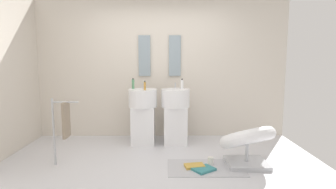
{
  "coord_description": "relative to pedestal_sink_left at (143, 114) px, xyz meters",
  "views": [
    {
      "loc": [
        0.12,
        -3.57,
        1.49
      ],
      "look_at": [
        0.15,
        0.55,
        0.95
      ],
      "focal_mm": 29.08,
      "sensor_mm": 36.0,
      "label": 1
    }
  ],
  "objects": [
    {
      "name": "pedestal_sink_right",
      "position": [
        0.57,
        0.0,
        0.0
      ],
      "size": [
        0.49,
        0.49,
        1.07
      ],
      "color": "white",
      "rests_on": "ground_plane"
    },
    {
      "name": "soap_bottle_amber",
      "position": [
        0.05,
        -0.14,
        0.51
      ],
      "size": [
        0.04,
        0.04,
        0.16
      ],
      "color": "#C68C38",
      "rests_on": "pedestal_sink_left"
    },
    {
      "name": "pedestal_sink_left",
      "position": [
        0.0,
        0.0,
        0.0
      ],
      "size": [
        0.49,
        0.49,
        1.07
      ],
      "color": "white",
      "rests_on": "ground_plane"
    },
    {
      "name": "soap_bottle_green",
      "position": [
        -0.17,
        0.07,
        0.52
      ],
      "size": [
        0.04,
        0.04,
        0.18
      ],
      "color": "#59996B",
      "rests_on": "pedestal_sink_left"
    },
    {
      "name": "magazine_ochre",
      "position": [
        0.8,
        -1.1,
        -0.51
      ],
      "size": [
        0.29,
        0.22,
        0.03
      ],
      "primitive_type": "cube",
      "rotation": [
        0.0,
        0.0,
        0.17
      ],
      "color": "gold",
      "rests_on": "area_rug"
    },
    {
      "name": "ground_plane",
      "position": [
        0.28,
        -1.11,
        -0.55
      ],
      "size": [
        4.8,
        3.6,
        0.04
      ],
      "primitive_type": "cube",
      "color": "silver"
    },
    {
      "name": "lounge_chair",
      "position": [
        1.54,
        -1.01,
        -0.18
      ],
      "size": [
        1.05,
        1.06,
        0.65
      ],
      "color": "#B7BABF",
      "rests_on": "ground_plane"
    },
    {
      "name": "towel_rack",
      "position": [
        -1.02,
        -0.97,
        0.1
      ],
      "size": [
        0.37,
        0.22,
        0.95
      ],
      "color": "#B7BABF",
      "rests_on": "ground_plane"
    },
    {
      "name": "area_rug",
      "position": [
        0.95,
        -1.11,
        -0.53
      ],
      "size": [
        1.04,
        0.61,
        0.01
      ],
      "primitive_type": "cube",
      "color": "#B2B2B7",
      "rests_on": "ground_plane"
    },
    {
      "name": "magazine_teal",
      "position": [
        0.91,
        -1.21,
        -0.51
      ],
      "size": [
        0.35,
        0.33,
        0.03
      ],
      "primitive_type": "cube",
      "rotation": [
        0.0,
        0.0,
        0.6
      ],
      "color": "teal",
      "rests_on": "area_rug"
    },
    {
      "name": "soap_bottle_white",
      "position": [
        0.68,
        0.04,
        0.52
      ],
      "size": [
        0.05,
        0.05,
        0.18
      ],
      "color": "white",
      "rests_on": "pedestal_sink_right"
    },
    {
      "name": "vanity_mirror_left",
      "position": [
        0.0,
        0.47,
        1.02
      ],
      "size": [
        0.22,
        0.03,
        0.76
      ],
      "primitive_type": "cube",
      "color": "#8C9EA8"
    },
    {
      "name": "rear_partition",
      "position": [
        0.28,
        0.54,
        0.77
      ],
      "size": [
        4.8,
        0.1,
        2.6
      ],
      "primitive_type": "cube",
      "color": "beige",
      "rests_on": "ground_plane"
    },
    {
      "name": "coffee_mug",
      "position": [
        1.04,
        -1.0,
        -0.47
      ],
      "size": [
        0.08,
        0.08,
        0.11
      ],
      "primitive_type": "cylinder",
      "color": "white",
      "rests_on": "area_rug"
    },
    {
      "name": "vanity_mirror_right",
      "position": [
        0.57,
        0.47,
        1.02
      ],
      "size": [
        0.22,
        0.03,
        0.76
      ],
      "primitive_type": "cube",
      "color": "#8C9EA8"
    }
  ]
}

